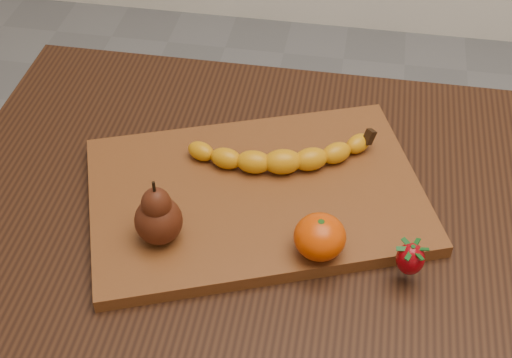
% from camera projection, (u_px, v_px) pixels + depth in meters
% --- Properties ---
extents(table, '(1.00, 0.70, 0.76)m').
position_uv_depth(table, '(296.00, 267.00, 1.03)').
color(table, black).
rests_on(table, ground).
extents(cutting_board, '(0.53, 0.44, 0.02)m').
position_uv_depth(cutting_board, '(256.00, 195.00, 0.98)').
color(cutting_board, brown).
rests_on(cutting_board, table).
extents(banana, '(0.23, 0.11, 0.04)m').
position_uv_depth(banana, '(283.00, 162.00, 0.99)').
color(banana, orange).
rests_on(banana, cutting_board).
extents(pear, '(0.08, 0.08, 0.10)m').
position_uv_depth(pear, '(157.00, 211.00, 0.88)').
color(pear, '#461A0B').
rests_on(pear, cutting_board).
extents(mandarin, '(0.08, 0.08, 0.06)m').
position_uv_depth(mandarin, '(320.00, 237.00, 0.87)').
color(mandarin, '#CC3C02').
rests_on(mandarin, cutting_board).
extents(strawberry, '(0.04, 0.04, 0.04)m').
position_uv_depth(strawberry, '(411.00, 258.00, 0.86)').
color(strawberry, '#8B030A').
rests_on(strawberry, cutting_board).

